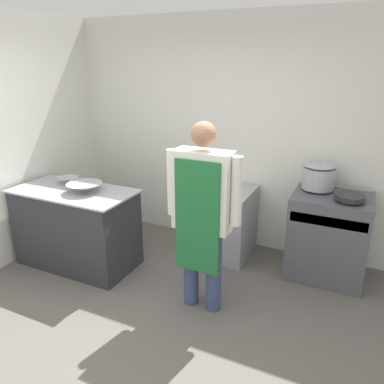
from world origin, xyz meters
The scene contains 11 objects.
ground_plane centered at (0.00, 0.00, 0.00)m, with size 14.00×14.00×0.00m, color #5B5651.
wall_back centered at (0.00, 2.22, 1.35)m, with size 8.00×0.05×2.70m.
wall_left centered at (-1.87, 1.00, 1.35)m, with size 0.05×8.00×2.70m.
prep_counter centered at (-1.13, 0.91, 0.44)m, with size 1.34×0.68×0.87m.
stove centered at (1.41, 1.83, 0.45)m, with size 0.77×0.62×0.92m.
fridge_unit centered at (0.27, 1.84, 0.40)m, with size 0.62×0.66×0.80m.
person_cook centered at (0.45, 0.78, 0.99)m, with size 0.68×0.24×1.73m.
mixing_bowl centered at (-0.97, 0.92, 0.92)m, with size 0.37×0.37×0.10m.
small_bowl centered at (-1.35, 1.09, 0.91)m, with size 0.24×0.24×0.07m.
stock_pot centered at (1.24, 1.94, 1.06)m, with size 0.32×0.32×0.27m.
saute_pan centered at (1.57, 1.73, 0.95)m, with size 0.28×0.28×0.05m.
Camera 1 is at (1.64, -1.95, 2.17)m, focal length 35.00 mm.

